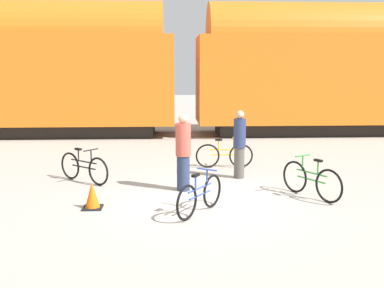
{
  "coord_description": "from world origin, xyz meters",
  "views": [
    {
      "loc": [
        -0.7,
        -9.58,
        2.86
      ],
      "look_at": [
        -0.18,
        0.88,
        1.1
      ],
      "focal_mm": 42.0,
      "sensor_mm": 36.0,
      "label": 1
    }
  ],
  "objects_px": {
    "bicycle_blue": "(200,196)",
    "person_in_red": "(183,152)",
    "freight_train": "(186,66)",
    "bicycle_green": "(311,180)",
    "bicycle_yellow": "(224,155)",
    "person_in_navy": "(240,144)",
    "bicycle_black": "(84,168)",
    "traffic_cone": "(92,196)"
  },
  "relations": [
    {
      "from": "bicycle_green",
      "to": "person_in_red",
      "type": "xyz_separation_m",
      "value": [
        -2.85,
        0.74,
        0.52
      ]
    },
    {
      "from": "freight_train",
      "to": "bicycle_green",
      "type": "distance_m",
      "value": 10.51
    },
    {
      "from": "freight_train",
      "to": "bicycle_black",
      "type": "xyz_separation_m",
      "value": [
        -2.9,
        -8.25,
        -2.6
      ]
    },
    {
      "from": "traffic_cone",
      "to": "bicycle_yellow",
      "type": "bearing_deg",
      "value": 49.42
    },
    {
      "from": "person_in_navy",
      "to": "bicycle_black",
      "type": "bearing_deg",
      "value": 86.75
    },
    {
      "from": "freight_train",
      "to": "person_in_navy",
      "type": "height_order",
      "value": "freight_train"
    },
    {
      "from": "bicycle_yellow",
      "to": "person_in_red",
      "type": "height_order",
      "value": "person_in_red"
    },
    {
      "from": "bicycle_yellow",
      "to": "bicycle_blue",
      "type": "distance_m",
      "value": 4.29
    },
    {
      "from": "person_in_red",
      "to": "bicycle_black",
      "type": "bearing_deg",
      "value": 157.66
    },
    {
      "from": "bicycle_black",
      "to": "bicycle_green",
      "type": "distance_m",
      "value": 5.6
    },
    {
      "from": "bicycle_blue",
      "to": "person_in_red",
      "type": "xyz_separation_m",
      "value": [
        -0.28,
        1.75,
        0.55
      ]
    },
    {
      "from": "bicycle_black",
      "to": "traffic_cone",
      "type": "bearing_deg",
      "value": -75.28
    },
    {
      "from": "person_in_navy",
      "to": "bicycle_yellow",
      "type": "bearing_deg",
      "value": 3.85
    },
    {
      "from": "traffic_cone",
      "to": "bicycle_black",
      "type": "bearing_deg",
      "value": 104.72
    },
    {
      "from": "person_in_navy",
      "to": "traffic_cone",
      "type": "bearing_deg",
      "value": 118.8
    },
    {
      "from": "freight_train",
      "to": "bicycle_green",
      "type": "relative_size",
      "value": 30.62
    },
    {
      "from": "bicycle_blue",
      "to": "bicycle_green",
      "type": "distance_m",
      "value": 2.76
    },
    {
      "from": "bicycle_yellow",
      "to": "bicycle_green",
      "type": "height_order",
      "value": "bicycle_green"
    },
    {
      "from": "bicycle_yellow",
      "to": "person_in_navy",
      "type": "xyz_separation_m",
      "value": [
        0.24,
        -1.26,
        0.54
      ]
    },
    {
      "from": "bicycle_yellow",
      "to": "person_in_navy",
      "type": "bearing_deg",
      "value": -79.27
    },
    {
      "from": "bicycle_black",
      "to": "bicycle_green",
      "type": "xyz_separation_m",
      "value": [
        5.35,
        -1.64,
        0.02
      ]
    },
    {
      "from": "bicycle_yellow",
      "to": "bicycle_green",
      "type": "distance_m",
      "value": 3.53
    },
    {
      "from": "bicycle_blue",
      "to": "traffic_cone",
      "type": "relative_size",
      "value": 2.54
    },
    {
      "from": "freight_train",
      "to": "person_in_navy",
      "type": "xyz_separation_m",
      "value": [
        1.12,
        -7.99,
        -2.07
      ]
    },
    {
      "from": "bicycle_yellow",
      "to": "bicycle_blue",
      "type": "height_order",
      "value": "bicycle_yellow"
    },
    {
      "from": "bicycle_black",
      "to": "bicycle_green",
      "type": "height_order",
      "value": "bicycle_green"
    },
    {
      "from": "bicycle_black",
      "to": "person_in_red",
      "type": "distance_m",
      "value": 2.72
    },
    {
      "from": "bicycle_yellow",
      "to": "person_in_red",
      "type": "relative_size",
      "value": 0.92
    },
    {
      "from": "freight_train",
      "to": "person_in_navy",
      "type": "bearing_deg",
      "value": -82.0
    },
    {
      "from": "bicycle_green",
      "to": "traffic_cone",
      "type": "xyz_separation_m",
      "value": [
        -4.77,
        -0.57,
        -0.14
      ]
    },
    {
      "from": "person_in_navy",
      "to": "traffic_cone",
      "type": "xyz_separation_m",
      "value": [
        -3.44,
        -2.47,
        -0.66
      ]
    },
    {
      "from": "bicycle_yellow",
      "to": "person_in_navy",
      "type": "height_order",
      "value": "person_in_navy"
    },
    {
      "from": "bicycle_blue",
      "to": "freight_train",
      "type": "bearing_deg",
      "value": 89.43
    },
    {
      "from": "bicycle_green",
      "to": "traffic_cone",
      "type": "distance_m",
      "value": 4.81
    },
    {
      "from": "bicycle_green",
      "to": "freight_train",
      "type": "bearing_deg",
      "value": 103.95
    },
    {
      "from": "bicycle_blue",
      "to": "person_in_navy",
      "type": "bearing_deg",
      "value": 67.07
    },
    {
      "from": "bicycle_blue",
      "to": "person_in_navy",
      "type": "relative_size",
      "value": 0.78
    },
    {
      "from": "bicycle_black",
      "to": "person_in_red",
      "type": "height_order",
      "value": "person_in_red"
    },
    {
      "from": "bicycle_yellow",
      "to": "freight_train",
      "type": "bearing_deg",
      "value": 97.48
    },
    {
      "from": "freight_train",
      "to": "person_in_red",
      "type": "bearing_deg",
      "value": -92.45
    },
    {
      "from": "person_in_red",
      "to": "person_in_navy",
      "type": "distance_m",
      "value": 1.91
    },
    {
      "from": "bicycle_yellow",
      "to": "bicycle_black",
      "type": "xyz_separation_m",
      "value": [
        -3.78,
        -1.52,
        0.0
      ]
    }
  ]
}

